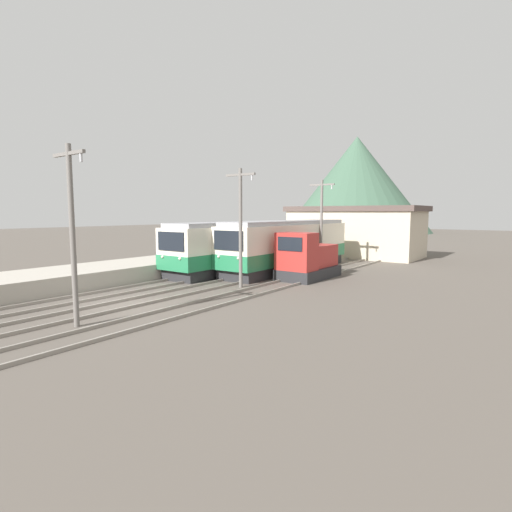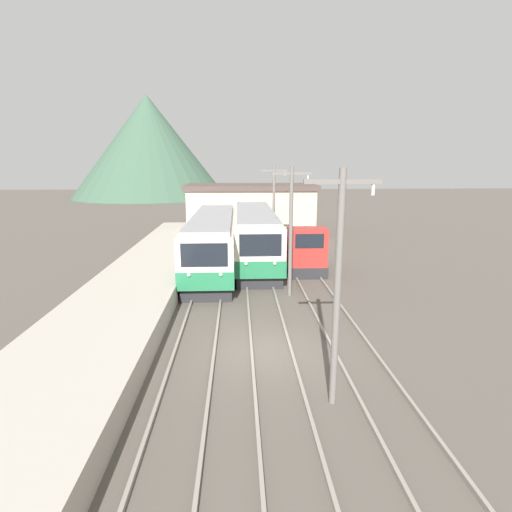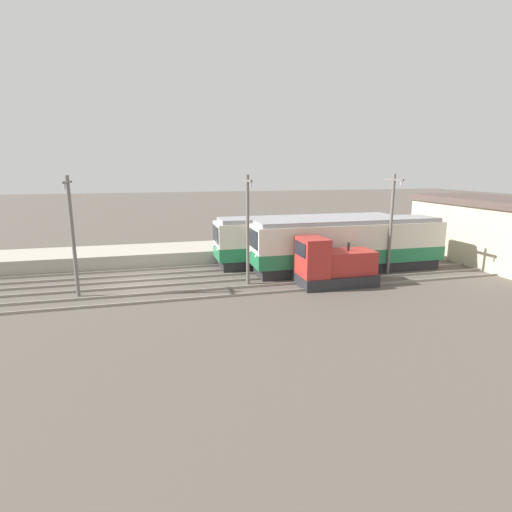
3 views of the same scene
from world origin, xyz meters
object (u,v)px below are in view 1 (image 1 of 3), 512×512
(shunting_locomotive, at_px, (307,260))
(catenary_mast_near, at_px, (72,229))
(catenary_mast_mid, at_px, (241,223))
(catenary_mast_far, at_px, (321,220))
(commuter_train_left, at_px, (242,248))
(commuter_train_center, at_px, (288,247))

(shunting_locomotive, bearing_deg, catenary_mast_near, -95.82)
(shunting_locomotive, height_order, catenary_mast_mid, catenary_mast_mid)
(catenary_mast_mid, bearing_deg, shunting_locomotive, 73.09)
(catenary_mast_near, xyz_separation_m, catenary_mast_far, (0.00, 19.46, 0.00))
(shunting_locomotive, xyz_separation_m, catenary_mast_mid, (-1.49, -4.91, 2.43))
(catenary_mast_mid, distance_m, catenary_mast_far, 9.73)
(commuter_train_left, relative_size, catenary_mast_near, 2.09)
(shunting_locomotive, xyz_separation_m, catenary_mast_near, (-1.49, -14.64, 2.43))
(shunting_locomotive, relative_size, catenary_mast_far, 0.71)
(shunting_locomotive, distance_m, catenary_mast_far, 5.60)
(shunting_locomotive, relative_size, catenary_mast_mid, 0.71)
(catenary_mast_mid, bearing_deg, catenary_mast_far, 90.00)
(catenary_mast_mid, bearing_deg, commuter_train_center, 101.43)
(catenary_mast_near, distance_m, catenary_mast_far, 19.46)
(commuter_train_center, relative_size, catenary_mast_far, 2.05)
(commuter_train_left, height_order, shunting_locomotive, commuter_train_left)
(shunting_locomotive, distance_m, catenary_mast_mid, 5.67)
(commuter_train_center, xyz_separation_m, shunting_locomotive, (3.00, -2.55, -0.48))
(catenary_mast_far, bearing_deg, commuter_train_center, -123.59)
(shunting_locomotive, bearing_deg, catenary_mast_far, 107.19)
(catenary_mast_mid, bearing_deg, commuter_train_left, 127.70)
(commuter_train_left, xyz_separation_m, catenary_mast_mid, (4.31, -5.57, 1.98))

